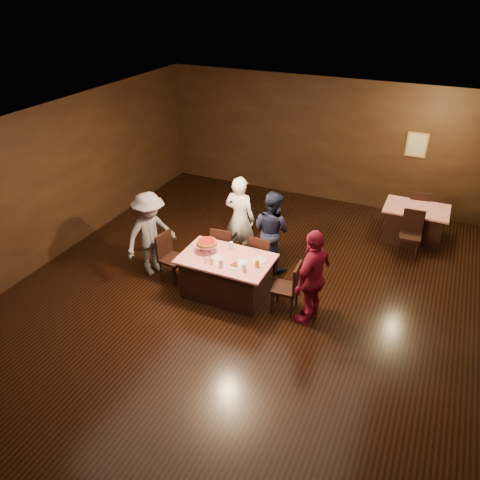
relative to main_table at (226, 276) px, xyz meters
name	(u,v)px	position (x,y,z in m)	size (l,w,h in m)	color
room	(234,193)	(0.27, -0.24, 1.75)	(10.00, 10.04, 3.02)	black
main_table	(226,276)	(0.00, 0.00, 0.00)	(1.60, 1.00, 0.77)	red
back_table	(414,224)	(2.79, 3.44, 0.00)	(1.30, 0.90, 0.77)	#B40C17
chair_far_left	(225,247)	(-0.40, 0.75, 0.09)	(0.42, 0.42, 0.95)	black
chair_far_right	(263,256)	(0.40, 0.75, 0.09)	(0.42, 0.42, 0.95)	black
chair_end_left	(173,258)	(-1.10, 0.00, 0.09)	(0.42, 0.42, 0.95)	black
chair_end_right	(285,287)	(1.10, 0.00, 0.09)	(0.42, 0.42, 0.95)	black
chair_back_near	(410,235)	(2.79, 2.74, 0.09)	(0.42, 0.42, 0.95)	black
chair_back_far	(418,209)	(2.79, 4.04, 0.09)	(0.42, 0.42, 0.95)	black
diner_white_jacket	(240,218)	(-0.33, 1.29, 0.48)	(0.63, 0.42, 1.74)	white
diner_navy_hoodie	(272,230)	(0.38, 1.20, 0.41)	(0.77, 0.60, 1.59)	#171B34
diner_grey_knit	(150,234)	(-1.60, 0.07, 0.45)	(1.07, 0.62, 1.66)	slate
diner_red_shirt	(313,278)	(1.57, -0.07, 0.46)	(1.00, 0.41, 1.70)	maroon
pizza_stand	(207,243)	(-0.40, 0.05, 0.57)	(0.38, 0.38, 0.22)	black
plate_with_slice	(235,265)	(0.25, -0.18, 0.41)	(0.25, 0.25, 0.06)	white
plate_empty	(259,260)	(0.55, 0.15, 0.39)	(0.25, 0.25, 0.01)	white
glass_front_left	(221,264)	(0.05, -0.30, 0.46)	(0.08, 0.08, 0.14)	silver
glass_front_right	(244,268)	(0.45, -0.25, 0.46)	(0.08, 0.08, 0.14)	silver
glass_amber	(257,264)	(0.60, -0.05, 0.46)	(0.08, 0.08, 0.14)	#BF7F26
glass_back	(231,246)	(-0.05, 0.30, 0.46)	(0.08, 0.08, 0.14)	silver
condiments	(209,261)	(-0.18, -0.28, 0.43)	(0.17, 0.10, 0.09)	silver
napkin_center	(242,262)	(0.30, 0.00, 0.39)	(0.16, 0.16, 0.01)	white
napkin_left	(217,257)	(-0.15, -0.05, 0.39)	(0.16, 0.16, 0.01)	white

